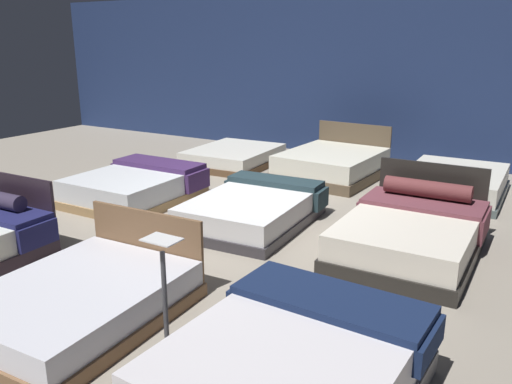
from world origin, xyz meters
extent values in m
cube|color=gray|center=(0.00, 0.00, -0.01)|extent=(18.00, 18.00, 0.02)
cube|color=navy|center=(0.00, 4.95, 1.75)|extent=(18.00, 0.06, 3.50)
cube|color=black|center=(-2.19, -2.13, 0.45)|extent=(1.43, 0.08, 0.90)
cube|color=#1D1E51|center=(-1.42, -2.41, 0.34)|extent=(0.08, 0.53, 0.27)
cube|color=brown|center=(-0.02, -3.09, 0.06)|extent=(1.59, 2.03, 0.13)
cube|color=silver|center=(-0.02, -3.09, 0.25)|extent=(1.53, 1.96, 0.24)
cube|color=brown|center=(-0.05, -2.10, 0.39)|extent=(1.43, 0.09, 0.78)
cube|color=silver|center=(2.19, -3.14, 0.36)|extent=(1.56, 1.93, 0.33)
cube|color=#152345|center=(2.22, -2.51, 0.55)|extent=(1.54, 0.67, 0.06)
cube|color=#152345|center=(1.45, -2.47, 0.42)|extent=(0.09, 0.60, 0.20)
cube|color=#152345|center=(2.99, -2.54, 0.42)|extent=(0.09, 0.60, 0.20)
cube|color=#9A774D|center=(-2.17, -0.06, 0.07)|extent=(1.58, 1.92, 0.13)
cube|color=silver|center=(-2.17, -0.06, 0.29)|extent=(1.52, 1.86, 0.32)
cube|color=#3F2656|center=(-2.18, 0.57, 0.49)|extent=(1.55, 0.60, 0.08)
cube|color=#3F2656|center=(-2.97, 0.57, 0.30)|extent=(0.08, 0.58, 0.31)
cube|color=#3F2656|center=(-1.38, 0.58, 0.30)|extent=(0.08, 0.58, 0.31)
cube|color=#333035|center=(0.03, -0.07, 0.07)|extent=(1.55, 2.11, 0.14)
cube|color=silver|center=(0.03, -0.07, 0.27)|extent=(1.48, 2.05, 0.27)
cube|color=#213339|center=(-0.01, 0.70, 0.45)|extent=(1.44, 0.51, 0.08)
cube|color=#213339|center=(-0.74, 0.66, 0.27)|extent=(0.11, 0.44, 0.28)
cube|color=#213339|center=(0.72, 0.74, 0.27)|extent=(0.11, 0.44, 0.28)
cube|color=black|center=(2.20, -0.05, 0.09)|extent=(1.51, 2.14, 0.18)
cube|color=silver|center=(2.20, -0.05, 0.32)|extent=(1.45, 2.08, 0.29)
cube|color=black|center=(2.19, 1.02, 0.46)|extent=(1.41, 0.05, 0.93)
cube|color=brown|center=(2.19, 0.61, 0.49)|extent=(1.48, 0.75, 0.05)
cube|color=brown|center=(1.45, 0.61, 0.32)|extent=(0.06, 0.74, 0.30)
cube|color=brown|center=(2.94, 0.62, 0.32)|extent=(0.06, 0.74, 0.30)
cylinder|color=brown|center=(2.19, 0.75, 0.64)|extent=(1.09, 0.23, 0.22)
cube|color=brown|center=(-2.17, 2.87, 0.06)|extent=(1.64, 2.02, 0.13)
cube|color=silver|center=(-2.17, 2.87, 0.24)|extent=(1.58, 1.95, 0.22)
cube|color=brown|center=(-0.01, 2.87, 0.09)|extent=(1.72, 2.04, 0.19)
cube|color=silver|center=(-0.01, 2.87, 0.35)|extent=(1.66, 1.98, 0.32)
cube|color=brown|center=(0.05, 3.84, 0.45)|extent=(1.52, 0.13, 0.91)
cube|color=#4B5757|center=(2.17, 2.91, 0.06)|extent=(1.55, 2.03, 0.12)
cube|color=silver|center=(2.17, 2.91, 0.27)|extent=(1.49, 1.97, 0.30)
cylinder|color=#3F3F44|center=(1.08, -3.13, 0.01)|extent=(0.24, 0.24, 0.02)
cylinder|color=#3F3F44|center=(1.08, -3.13, 0.47)|extent=(0.04, 0.04, 0.94)
cube|color=white|center=(1.08, -3.13, 1.04)|extent=(0.28, 0.20, 0.01)
camera|label=1|loc=(3.57, -5.95, 2.49)|focal=36.54mm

